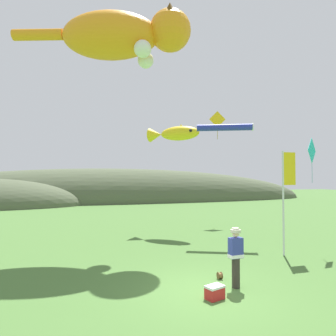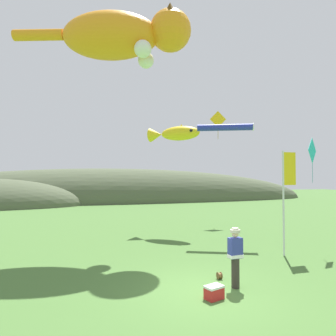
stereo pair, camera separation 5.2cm
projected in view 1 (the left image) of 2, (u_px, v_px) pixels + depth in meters
The scene contains 11 objects.
ground_plane at pixel (206, 291), 8.66m from camera, with size 120.00×120.00×0.00m, color #477033.
distant_hill_ridge at pixel (87, 202), 39.16m from camera, with size 60.06×14.51×8.98m.
festival_attendant at pixel (236, 255), 8.95m from camera, with size 0.44×0.30×1.77m.
kite_spool at pixel (220, 276), 9.66m from camera, with size 0.13×0.23×0.23m.
picnic_cooler at pixel (215, 292), 8.09m from camera, with size 0.57×0.47×0.36m.
festival_banner_pole at pixel (286, 187), 12.71m from camera, with size 0.66×0.08×4.41m.
kite_giant_cat at pixel (123, 36), 15.60m from camera, with size 9.06×4.03×2.84m.
kite_fish_windsock at pixel (174, 134), 18.77m from camera, with size 3.18×2.85×1.04m.
kite_tube_streamer at pixel (225, 127), 16.45m from camera, with size 2.98×1.54×0.44m.
kite_diamond_teal at pixel (312, 151), 13.83m from camera, with size 1.00×0.66×2.09m.
kite_diamond_gold at pixel (217, 120), 22.89m from camera, with size 1.24×0.29×2.17m.
Camera 1 is at (-3.44, -8.14, 3.29)m, focal length 32.00 mm.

